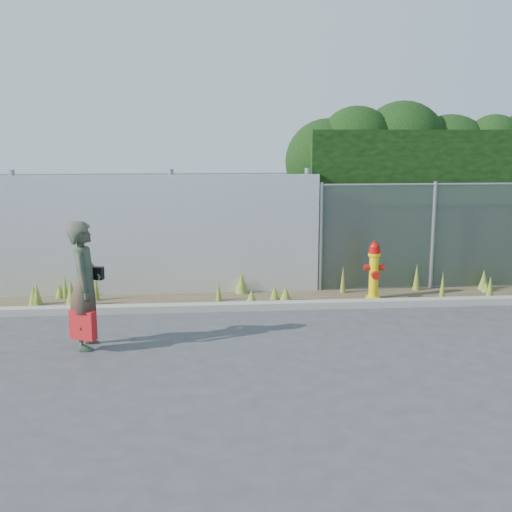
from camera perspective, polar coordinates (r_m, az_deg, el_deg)
The scene contains 10 objects.
ground at distance 9.20m, azimuth 2.64°, elevation -7.75°, with size 80.00×80.00×0.00m, color #3B3B3E.
curb at distance 10.89m, azimuth 1.40°, elevation -4.44°, with size 16.00×0.22×0.12m, color gray.
weed_strip at distance 11.44m, azimuth -1.15°, elevation -3.30°, with size 16.00×1.29×0.54m.
corrugated_fence at distance 11.97m, azimuth -14.88°, elevation 1.70°, with size 8.50×0.21×2.30m.
chainlink_fence at distance 12.98m, azimuth 19.80°, elevation 1.78°, with size 6.50×0.07×2.05m.
hedge at distance 13.82m, azimuth 18.48°, elevation 6.43°, with size 7.68×1.97×3.57m.
fire_hydrant at distance 11.62m, azimuth 10.45°, elevation -1.33°, with size 0.36×0.32×1.06m.
woman at distance 9.10m, azimuth -14.95°, elevation -2.52°, with size 0.65×0.42×1.77m, color #106845.
red_tote_bag at distance 9.04m, azimuth -15.12°, elevation -5.94°, with size 0.36×0.13×0.47m.
black_shoulder_bag at distance 9.15m, azimuth -14.12°, elevation -1.48°, with size 0.24×0.10×0.18m.
Camera 1 is at (-1.17, -8.64, 2.93)m, focal length 45.00 mm.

